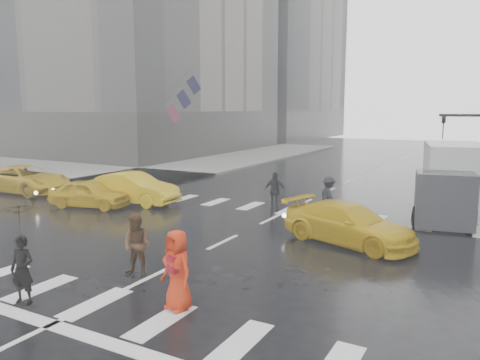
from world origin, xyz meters
The scene contains 16 objects.
ground centered at (0.00, 0.00, 0.00)m, with size 120.00×120.00×0.00m, color black.
sidewalk_nw centered at (-19.50, 17.50, 0.07)m, with size 35.00×35.00×0.15m, color slate.
building_nw_far centered at (-29.00, 56.00, 20.19)m, with size 26.05×26.05×44.00m.
road_markings centered at (0.00, 0.00, 0.01)m, with size 18.00×48.00×0.01m, color silver, non-canonical shape.
planter_west centered at (7.00, 8.20, 0.98)m, with size 1.10×1.10×1.80m.
flag_cluster centered at (-15.08, 18.50, 5.64)m, with size 2.87×3.06×4.69m.
pedestrian_black centered at (-1.56, -6.80, 1.61)m, with size 1.19×1.20×2.43m.
pedestrian_brown centered at (-0.41, -4.01, 0.88)m, with size 0.86×0.67×1.77m, color #452B18.
pedestrian_orange centered at (1.93, -5.30, 0.96)m, with size 1.07×0.86×1.92m.
pedestrian_far_a centered at (-0.67, 5.91, 0.88)m, with size 1.03×0.63×1.76m, color black.
pedestrian_far_b centered at (1.93, 5.84, 0.87)m, with size 1.12×0.62×1.74m, color black.
taxi_front centered at (-8.61, 2.00, 0.66)m, with size 1.57×3.90×1.33m, color gold.
taxi_mid centered at (-7.38, 3.67, 0.77)m, with size 1.63×4.69×1.54m, color gold.
taxi_rear centered at (3.93, 2.00, 0.70)m, with size 1.97×4.28×1.41m, color gold.
taxi_far centered at (-14.81, 3.17, 0.76)m, with size 2.52×4.85×1.52m, color gold.
box_truck centered at (6.62, 7.95, 1.69)m, with size 2.23×5.94×3.16m.
Camera 1 is at (8.24, -13.74, 4.68)m, focal length 35.00 mm.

